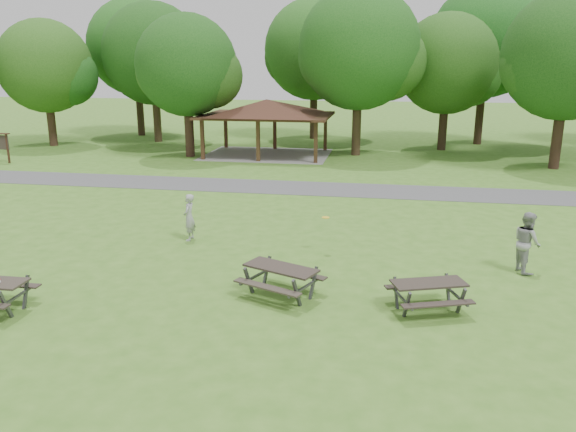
{
  "coord_description": "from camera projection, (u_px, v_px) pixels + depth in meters",
  "views": [
    {
      "loc": [
        4.1,
        -13.49,
        6.2
      ],
      "look_at": [
        1.0,
        4.0,
        1.3
      ],
      "focal_mm": 35.0,
      "sensor_mm": 36.0,
      "label": 1
    }
  ],
  "objects": [
    {
      "name": "ground",
      "position": [
        226.0,
        299.0,
        15.14
      ],
      "size": [
        160.0,
        160.0,
        0.0
      ],
      "primitive_type": "plane",
      "color": "#407220",
      "rests_on": "ground"
    },
    {
      "name": "asphalt_path",
      "position": [
        303.0,
        188.0,
        28.43
      ],
      "size": [
        120.0,
        3.2,
        0.02
      ],
      "primitive_type": "cube",
      "color": "#49494B",
      "rests_on": "ground"
    },
    {
      "name": "pavilion",
      "position": [
        267.0,
        110.0,
        37.78
      ],
      "size": [
        8.6,
        7.01,
        3.76
      ],
      "color": "#372214",
      "rests_on": "ground"
    },
    {
      "name": "tree_row_b",
      "position": [
        47.0,
        69.0,
        41.38
      ],
      "size": [
        7.14,
        6.8,
        9.28
      ],
      "color": "#321E16",
      "rests_on": "ground"
    },
    {
      "name": "tree_row_c",
      "position": [
        155.0,
        57.0,
        43.29
      ],
      "size": [
        8.19,
        7.8,
        10.67
      ],
      "color": "#322416",
      "rests_on": "ground"
    },
    {
      "name": "tree_row_d",
      "position": [
        188.0,
        68.0,
        36.49
      ],
      "size": [
        6.93,
        6.6,
        9.27
      ],
      "color": "black",
      "rests_on": "ground"
    },
    {
      "name": "tree_row_e",
      "position": [
        360.0,
        52.0,
        36.74
      ],
      "size": [
        8.4,
        8.0,
        11.02
      ],
      "color": "#312315",
      "rests_on": "ground"
    },
    {
      "name": "tree_row_f",
      "position": [
        448.0,
        67.0,
        39.31
      ],
      "size": [
        7.35,
        7.0,
        9.55
      ],
      "color": "black",
      "rests_on": "ground"
    },
    {
      "name": "tree_row_g",
      "position": [
        569.0,
        59.0,
        32.0
      ],
      "size": [
        7.77,
        7.4,
        10.25
      ],
      "color": "black",
      "rests_on": "ground"
    },
    {
      "name": "tree_deep_a",
      "position": [
        137.0,
        50.0,
        46.96
      ],
      "size": [
        8.4,
        8.0,
        11.38
      ],
      "color": "black",
      "rests_on": "ground"
    },
    {
      "name": "tree_deep_b",
      "position": [
        316.0,
        53.0,
        44.98
      ],
      "size": [
        8.4,
        8.0,
        11.13
      ],
      "color": "black",
      "rests_on": "ground"
    },
    {
      "name": "tree_deep_c",
      "position": [
        487.0,
        44.0,
        41.69
      ],
      "size": [
        8.82,
        8.4,
        11.9
      ],
      "color": "black",
      "rests_on": "ground"
    },
    {
      "name": "picnic_table_middle",
      "position": [
        281.0,
        274.0,
        15.19
      ],
      "size": [
        2.49,
        2.28,
        0.88
      ],
      "color": "#2B231F",
      "rests_on": "ground"
    },
    {
      "name": "picnic_table_far",
      "position": [
        429.0,
        289.0,
        14.31
      ],
      "size": [
        2.26,
        2.03,
        0.81
      ],
      "color": "#29231E",
      "rests_on": "ground"
    },
    {
      "name": "frisbee_in_flight",
      "position": [
        326.0,
        217.0,
        18.52
      ],
      "size": [
        0.26,
        0.26,
        0.02
      ],
      "color": "yellow",
      "rests_on": "ground"
    },
    {
      "name": "frisbee_thrower",
      "position": [
        189.0,
        217.0,
        19.97
      ],
      "size": [
        0.43,
        0.63,
        1.68
      ],
      "primitive_type": "imported",
      "rotation": [
        0.0,
        0.0,
        -1.53
      ],
      "color": "#9C9C9E",
      "rests_on": "ground"
    },
    {
      "name": "frisbee_catcher",
      "position": [
        527.0,
        242.0,
        16.91
      ],
      "size": [
        0.92,
        1.06,
        1.88
      ],
      "primitive_type": "imported",
      "rotation": [
        0.0,
        0.0,
        1.83
      ],
      "color": "#969698",
      "rests_on": "ground"
    }
  ]
}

